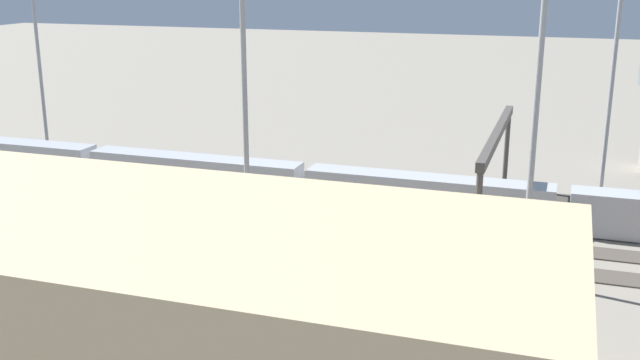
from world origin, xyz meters
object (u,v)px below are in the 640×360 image
object	(u,v)px
train_on_track_2	(292,183)
light_mast_1	(243,50)
signal_gantry	(497,145)
light_mast_3	(540,65)
maintenance_shed	(124,305)

from	to	relation	value
train_on_track_2	light_mast_1	xyz separation A→B (m)	(-0.57, 12.06, 14.25)
light_mast_1	train_on_track_2	bearing A→B (deg)	-87.29
light_mast_1	signal_gantry	xyz separation A→B (m)	(-18.93, -12.06, -8.89)
light_mast_3	maintenance_shed	size ratio (longest dim) A/B	0.54
signal_gantry	maintenance_shed	size ratio (longest dim) A/B	0.54
train_on_track_2	light_mast_1	size ratio (longest dim) A/B	5.48
train_on_track_2	signal_gantry	distance (m)	20.22
light_mast_3	signal_gantry	size ratio (longest dim) A/B	1.00
train_on_track_2	signal_gantry	world-z (taller)	signal_gantry
light_mast_1	maintenance_shed	xyz separation A→B (m)	(-3.19, 23.35, -11.00)
maintenance_shed	train_on_track_2	bearing A→B (deg)	-83.94
light_mast_3	signal_gantry	distance (m)	15.57
light_mast_1	signal_gantry	bearing A→B (deg)	-147.50
signal_gantry	light_mast_1	bearing A→B (deg)	32.50
train_on_track_2	maintenance_shed	size ratio (longest dim) A/B	3.01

